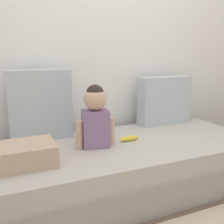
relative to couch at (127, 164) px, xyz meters
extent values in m
plane|color=brown|center=(0.00, 0.00, -0.18)|extent=(12.00, 12.00, 0.00)
cube|color=white|center=(0.00, 0.59, 1.11)|extent=(5.31, 0.10, 2.58)
cube|color=#9C978F|center=(0.00, 0.00, -0.07)|extent=(2.11, 0.93, 0.22)
cube|color=#B7B2A8|center=(0.00, 0.00, 0.11)|extent=(2.04, 0.90, 0.14)
cube|color=#B2BCC6|center=(-0.58, 0.36, 0.45)|extent=(0.48, 0.16, 0.55)
cube|color=#B2BCC6|center=(0.58, 0.36, 0.41)|extent=(0.51, 0.16, 0.45)
cube|color=gray|center=(-0.25, 0.01, 0.32)|extent=(0.21, 0.17, 0.27)
sphere|color=tan|center=(-0.25, 0.01, 0.54)|extent=(0.16, 0.16, 0.16)
sphere|color=#2D231E|center=(-0.25, 0.01, 0.57)|extent=(0.13, 0.13, 0.13)
cylinder|color=tan|center=(-0.37, 0.01, 0.28)|extent=(0.06, 0.06, 0.20)
cylinder|color=tan|center=(-0.13, 0.01, 0.28)|extent=(0.06, 0.06, 0.20)
ellipsoid|color=yellow|center=(0.03, 0.03, 0.20)|extent=(0.17, 0.05, 0.04)
cube|color=tan|center=(-0.77, -0.12, 0.25)|extent=(0.40, 0.28, 0.13)
camera|label=1|loc=(-0.87, -1.70, 0.85)|focal=41.97mm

